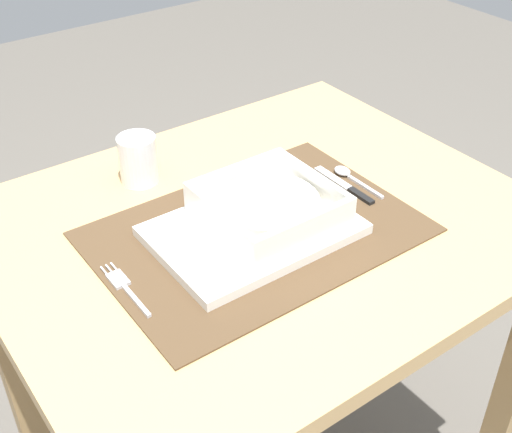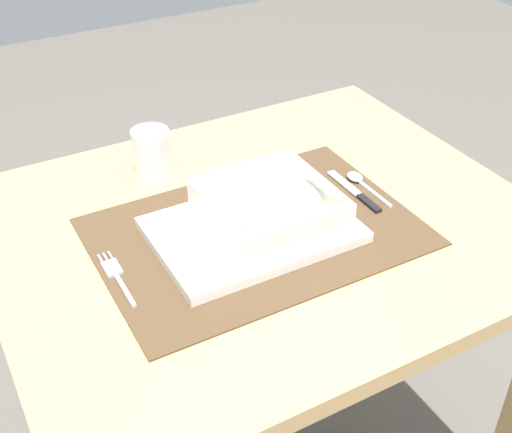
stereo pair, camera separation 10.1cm
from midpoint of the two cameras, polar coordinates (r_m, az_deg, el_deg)
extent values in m
cube|color=tan|center=(1.07, -2.24, -0.96)|extent=(0.84, 0.69, 0.03)
cube|color=#A48252|center=(1.37, 18.84, -14.00)|extent=(0.05, 0.05, 0.71)
cube|color=#A48252|center=(1.43, -21.61, -12.39)|extent=(0.05, 0.05, 0.71)
cube|color=#A48252|center=(1.65, 2.93, -1.95)|extent=(0.05, 0.05, 0.71)
cube|color=#4C3823|center=(1.03, -2.81, -1.40)|extent=(0.48, 0.34, 0.00)
cube|color=white|center=(1.02, -3.12, -1.25)|extent=(0.30, 0.21, 0.02)
cube|color=white|center=(1.02, -1.79, -0.10)|extent=(0.18, 0.18, 0.01)
cube|color=white|center=(0.97, -6.08, -0.58)|extent=(0.01, 0.18, 0.04)
cube|color=white|center=(1.05, 2.12, 2.70)|extent=(0.01, 0.18, 0.04)
cube|color=white|center=(0.95, 1.16, -1.27)|extent=(0.16, 0.01, 0.04)
cube|color=white|center=(1.07, -4.47, 3.25)|extent=(0.16, 0.01, 0.04)
cylinder|color=silver|center=(1.01, -1.81, 0.73)|extent=(0.16, 0.16, 0.03)
cube|color=silver|center=(0.93, -13.23, -7.09)|extent=(0.01, 0.07, 0.00)
cube|color=silver|center=(0.96, -14.58, -5.29)|extent=(0.02, 0.04, 0.00)
cylinder|color=silver|center=(0.98, -15.63, -4.59)|extent=(0.00, 0.02, 0.00)
cylinder|color=silver|center=(0.98, -15.22, -4.43)|extent=(0.00, 0.02, 0.00)
cylinder|color=silver|center=(0.99, -14.82, -4.27)|extent=(0.00, 0.02, 0.00)
cube|color=silver|center=(1.13, 6.73, 2.42)|extent=(0.01, 0.08, 0.00)
ellipsoid|color=silver|center=(1.17, 4.88, 3.79)|extent=(0.02, 0.03, 0.01)
cube|color=black|center=(1.11, 6.31, 1.67)|extent=(0.01, 0.05, 0.01)
cube|color=silver|center=(1.15, 4.06, 3.21)|extent=(0.01, 0.08, 0.00)
cylinder|color=white|center=(1.16, -12.44, 4.66)|extent=(0.06, 0.06, 0.08)
cylinder|color=#C64C1E|center=(1.16, -12.33, 3.92)|extent=(0.05, 0.05, 0.04)
camera|label=1|loc=(0.05, -92.86, -2.03)|focal=47.25mm
camera|label=2|loc=(0.05, 87.14, 2.03)|focal=47.25mm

